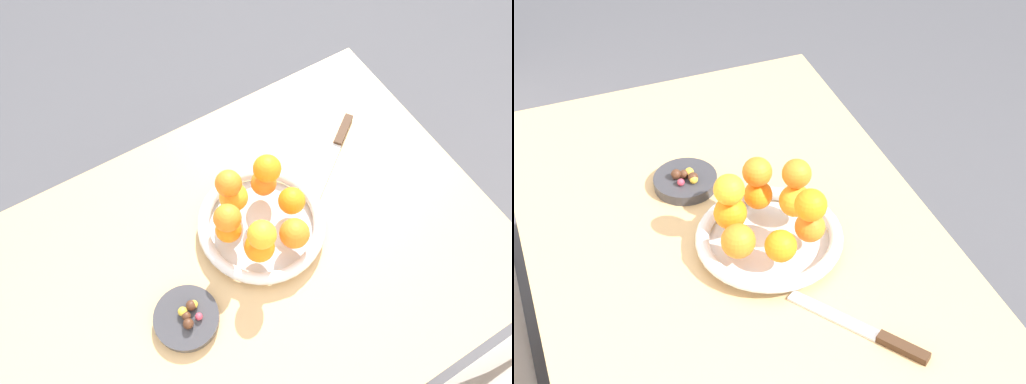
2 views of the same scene
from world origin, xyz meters
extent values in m
plane|color=#4C4C51|center=(0.00, 0.00, 0.00)|extent=(6.00, 6.00, 0.00)
cube|color=tan|center=(0.00, 0.00, 0.72)|extent=(1.10, 0.76, 0.04)
cylinder|color=tan|center=(-0.49, -0.32, 0.35)|extent=(0.05, 0.05, 0.70)
cylinder|color=tan|center=(0.49, -0.32, 0.35)|extent=(0.05, 0.05, 0.70)
cylinder|color=tan|center=(-0.49, 0.32, 0.35)|extent=(0.05, 0.05, 0.70)
cylinder|color=silver|center=(-0.07, -0.05, 0.75)|extent=(0.23, 0.23, 0.01)
torus|color=silver|center=(-0.07, -0.05, 0.77)|extent=(0.27, 0.27, 0.03)
cylinder|color=#333338|center=(0.15, 0.04, 0.75)|extent=(0.13, 0.13, 0.02)
sphere|color=orange|center=(-0.04, -0.11, 0.81)|extent=(0.06, 0.06, 0.06)
sphere|color=orange|center=(0.00, -0.06, 0.81)|extent=(0.05, 0.05, 0.05)
sphere|color=orange|center=(-0.03, 0.01, 0.81)|extent=(0.06, 0.06, 0.06)
sphere|color=orange|center=(-0.11, 0.02, 0.81)|extent=(0.06, 0.06, 0.06)
sphere|color=orange|center=(-0.14, -0.04, 0.81)|extent=(0.06, 0.06, 0.06)
sphere|color=orange|center=(-0.12, -0.11, 0.81)|extent=(0.06, 0.06, 0.06)
sphere|color=orange|center=(0.00, -0.05, 0.86)|extent=(0.06, 0.06, 0.06)
sphere|color=orange|center=(-0.04, -0.12, 0.87)|extent=(0.05, 0.05, 0.05)
sphere|color=orange|center=(-0.04, 0.01, 0.87)|extent=(0.06, 0.06, 0.06)
sphere|color=orange|center=(-0.12, -0.11, 0.87)|extent=(0.06, 0.06, 0.06)
sphere|color=gold|center=(0.13, 0.03, 0.77)|extent=(0.02, 0.02, 0.02)
sphere|color=#472819|center=(0.15, 0.05, 0.77)|extent=(0.02, 0.02, 0.02)
sphere|color=#C6384C|center=(0.13, 0.06, 0.77)|extent=(0.01, 0.01, 0.01)
sphere|color=#472819|center=(0.16, 0.06, 0.77)|extent=(0.02, 0.02, 0.02)
sphere|color=#472819|center=(0.14, 0.03, 0.77)|extent=(0.02, 0.02, 0.02)
sphere|color=gold|center=(0.16, 0.03, 0.77)|extent=(0.02, 0.02, 0.02)
cube|color=#3F2819|center=(-0.38, -0.17, 0.75)|extent=(0.08, 0.07, 0.01)
cube|color=silver|center=(-0.27, -0.09, 0.74)|extent=(0.15, 0.12, 0.01)
camera|label=1|loc=(0.17, 0.33, 1.73)|focal=35.00mm
camera|label=2|loc=(-1.05, 0.33, 1.76)|focal=55.00mm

